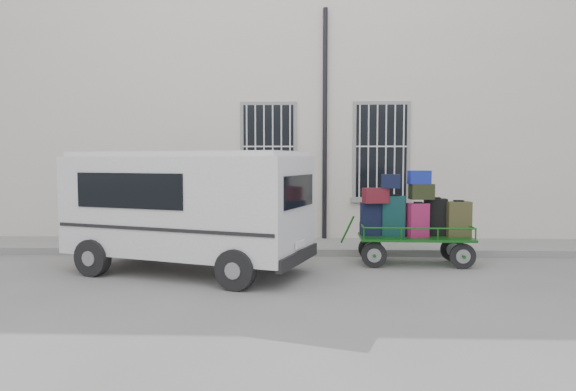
# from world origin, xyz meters

# --- Properties ---
(ground) EXTENTS (80.00, 80.00, 0.00)m
(ground) POSITION_xyz_m (0.00, 0.00, 0.00)
(ground) COLOR slate
(ground) RESTS_ON ground
(building) EXTENTS (24.00, 5.15, 6.00)m
(building) POSITION_xyz_m (0.00, 5.50, 3.00)
(building) COLOR beige
(building) RESTS_ON ground
(sidewalk) EXTENTS (24.00, 1.70, 0.15)m
(sidewalk) POSITION_xyz_m (0.00, 2.20, 0.07)
(sidewalk) COLOR gray
(sidewalk) RESTS_ON ground
(luggage_cart) EXTENTS (2.53, 1.03, 1.84)m
(luggage_cart) POSITION_xyz_m (2.59, 0.62, 0.88)
(luggage_cart) COLOR black
(luggage_cart) RESTS_ON ground
(van) EXTENTS (4.67, 3.10, 2.19)m
(van) POSITION_xyz_m (-1.65, -0.20, 1.25)
(van) COLOR silver
(van) RESTS_ON ground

